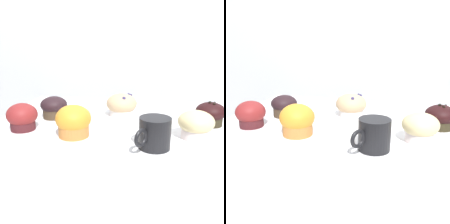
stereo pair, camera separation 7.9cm
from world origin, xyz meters
TOP-DOWN VIEW (x-y plane):
  - wall_back at (0.00, 0.60)m, footprint 3.20×0.10m
  - muffin_front_center at (0.12, -0.10)m, footprint 0.10×0.10m
  - muffin_back_left at (-0.32, 0.02)m, footprint 0.09×0.09m
  - muffin_back_right at (0.19, 0.02)m, footprint 0.09×0.09m
  - muffin_front_left at (-0.37, -0.10)m, footprint 0.09×0.09m
  - muffin_front_right at (-0.10, 0.08)m, footprint 0.11×0.11m
  - muffin_back_center at (-0.21, -0.13)m, footprint 0.10×0.10m
  - coffee_cup at (0.01, -0.18)m, footprint 0.09×0.11m
  - price_card at (-0.17, -0.02)m, footprint 0.06×0.06m

SIDE VIEW (x-z plane):
  - wall_back at x=0.00m, z-range 0.00..1.80m
  - price_card at x=-0.17m, z-range 0.96..1.02m
  - muffin_back_right at x=0.19m, z-range 0.95..1.03m
  - muffin_back_left at x=-0.32m, z-range 0.95..1.03m
  - muffin_front_right at x=-0.10m, z-range 0.95..1.03m
  - muffin_front_left at x=-0.37m, z-range 0.95..1.03m
  - muffin_front_center at x=0.12m, z-range 0.96..1.03m
  - coffee_cup at x=0.01m, z-range 0.96..1.03m
  - muffin_back_center at x=-0.21m, z-range 0.95..1.04m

